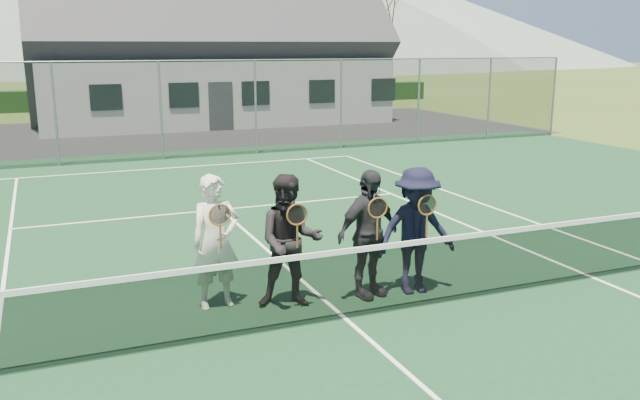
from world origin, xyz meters
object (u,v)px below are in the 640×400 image
object	(u,v)px
tennis_net	(346,281)
clubhouse	(208,33)
player_d	(416,231)
player_b	(290,241)
player_a	(216,242)
player_c	(368,234)

from	to	relation	value
tennis_net	clubhouse	world-z (taller)	clubhouse
tennis_net	player_d	bearing A→B (deg)	21.78
player_b	player_d	bearing A→B (deg)	-5.82
tennis_net	player_a	world-z (taller)	player_a
player_b	player_d	world-z (taller)	same
tennis_net	player_d	xyz separation A→B (m)	(1.32, 0.53, 0.38)
player_a	player_b	world-z (taller)	same
tennis_net	player_c	distance (m)	0.98
tennis_net	player_d	distance (m)	1.47
clubhouse	player_c	xyz separation A→B (m)	(-3.37, -23.36, -3.07)
player_c	player_b	bearing A→B (deg)	176.39
clubhouse	player_a	bearing A→B (deg)	-103.26
tennis_net	player_d	world-z (taller)	player_d
player_c	player_a	bearing A→B (deg)	168.17
tennis_net	player_a	distance (m)	1.80
player_a	tennis_net	bearing A→B (deg)	-37.29
player_b	player_c	bearing A→B (deg)	-3.61
player_b	player_c	size ratio (longest dim) A/B	1.00
tennis_net	player_c	xyz separation A→B (m)	(0.63, 0.64, 0.38)
player_d	player_b	bearing A→B (deg)	174.18
clubhouse	player_c	size ratio (longest dim) A/B	8.67
tennis_net	player_b	world-z (taller)	player_b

